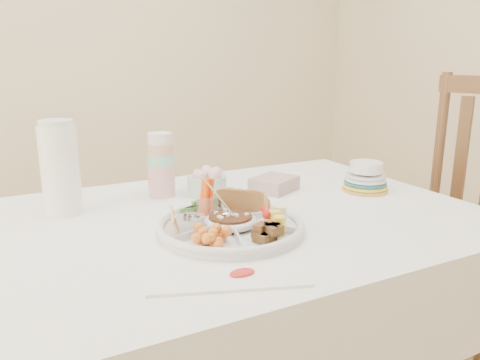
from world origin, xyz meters
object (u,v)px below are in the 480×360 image
chair (465,238)px  thermos (60,167)px  dining_table (222,334)px  party_tray (231,224)px  plate_stack (366,177)px

chair → thermos: bearing=144.8°
dining_table → thermos: size_ratio=5.43×
thermos → dining_table: bearing=-32.5°
party_tray → thermos: 0.53m
party_tray → plate_stack: plate_stack is taller
dining_table → chair: bearing=-8.2°
thermos → plate_stack: bearing=-13.4°
chair → plate_stack: size_ratio=7.40×
chair → plate_stack: chair is taller
party_tray → plate_stack: size_ratio=2.45×
party_tray → thermos: (-0.37, 0.37, 0.12)m
thermos → plate_stack: (0.95, -0.23, -0.09)m
dining_table → party_tray: size_ratio=4.00×
dining_table → chair: chair is taller
chair → thermos: (-1.30, 0.38, 0.32)m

